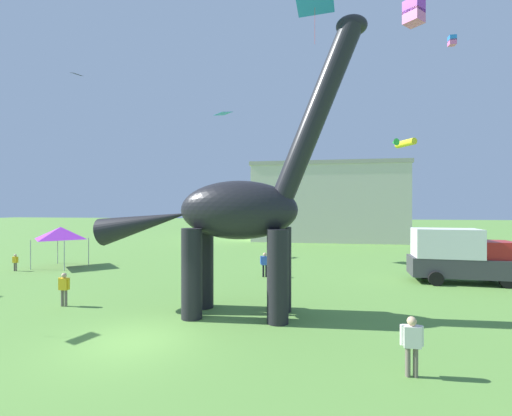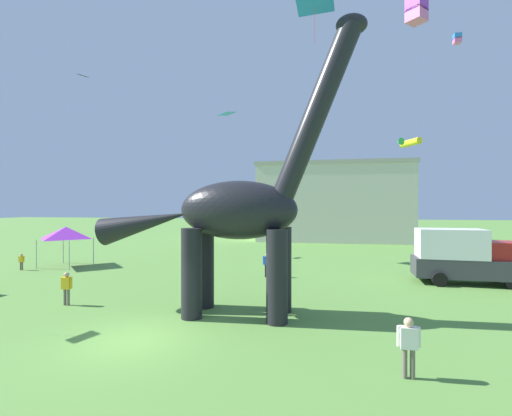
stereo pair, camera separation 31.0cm
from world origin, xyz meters
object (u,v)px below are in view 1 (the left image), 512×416
(person_near_flyer, at_px, (265,262))
(person_vendor_side, at_px, (412,340))
(kite_near_high, at_px, (452,41))
(kite_high_right, at_px, (223,114))
(kite_far_right, at_px, (77,74))
(person_watching_child, at_px, (15,261))
(kite_far_left, at_px, (414,12))
(dinosaur_sculpture, at_px, (237,210))
(person_far_spectator, at_px, (64,286))
(festival_canopy_tent, at_px, (61,233))
(kite_mid_right, at_px, (315,2))
(kite_trailing, at_px, (403,143))
(parked_box_truck, at_px, (458,255))

(person_near_flyer, bearing_deg, person_vendor_side, -171.96)
(person_vendor_side, distance_m, kite_near_high, 23.30)
(kite_high_right, height_order, kite_far_right, kite_far_right)
(person_vendor_side, distance_m, kite_high_right, 24.49)
(person_watching_child, relative_size, person_vendor_side, 0.74)
(person_near_flyer, height_order, kite_far_left, kite_far_left)
(dinosaur_sculpture, bearing_deg, kite_far_left, 3.34)
(person_far_spectator, xyz_separation_m, festival_canopy_tent, (-7.56, 9.31, 1.63))
(kite_far_right, bearing_deg, dinosaur_sculpture, -39.64)
(kite_mid_right, bearing_deg, person_watching_child, 160.72)
(person_near_flyer, xyz_separation_m, kite_high_right, (-4.49, 6.58, 11.42))
(person_near_flyer, height_order, kite_trailing, kite_trailing)
(person_near_flyer, bearing_deg, kite_high_right, 17.86)
(person_watching_child, height_order, kite_far_right, kite_far_right)
(kite_high_right, bearing_deg, festival_canopy_tent, -154.08)
(dinosaur_sculpture, xyz_separation_m, kite_near_high, (12.54, 11.95, 11.61))
(dinosaur_sculpture, height_order, kite_high_right, kite_high_right)
(kite_mid_right, bearing_deg, dinosaur_sculpture, 178.80)
(kite_far_left, height_order, kite_far_right, kite_far_right)
(dinosaur_sculpture, height_order, kite_far_left, kite_far_left)
(person_watching_child, distance_m, person_near_flyer, 17.54)
(kite_trailing, distance_m, kite_far_right, 30.79)
(kite_far_left, bearing_deg, festival_canopy_tent, 169.66)
(kite_mid_right, bearing_deg, kite_high_right, 117.63)
(person_near_flyer, xyz_separation_m, kite_mid_right, (3.17, -8.08, 11.74))
(festival_canopy_tent, distance_m, kite_high_right, 15.76)
(kite_trailing, bearing_deg, kite_near_high, -75.61)
(kite_far_left, relative_size, kite_near_high, 1.79)
(kite_far_left, bearing_deg, parked_box_truck, 44.45)
(person_watching_child, xyz_separation_m, kite_mid_right, (20.70, -7.24, 11.97))
(parked_box_truck, relative_size, person_far_spectator, 3.79)
(parked_box_truck, relative_size, person_vendor_side, 3.58)
(dinosaur_sculpture, bearing_deg, kite_near_high, 16.32)
(person_watching_child, distance_m, person_far_spectator, 11.98)
(person_vendor_side, bearing_deg, kite_mid_right, 91.37)
(kite_far_left, xyz_separation_m, kite_mid_right, (-5.01, -4.93, -1.80))
(kite_high_right, bearing_deg, kite_mid_right, -62.37)
(person_vendor_side, bearing_deg, parked_box_truck, 36.99)
(person_far_spectator, distance_m, person_near_flyer, 11.41)
(festival_canopy_tent, relative_size, kite_far_right, 2.64)
(dinosaur_sculpture, relative_size, person_watching_child, 10.25)
(person_far_spectator, bearing_deg, parked_box_truck, 166.13)
(person_vendor_side, xyz_separation_m, kite_far_right, (-24.78, 20.29, 16.05))
(festival_canopy_tent, height_order, kite_far_left, kite_far_left)
(festival_canopy_tent, bearing_deg, kite_near_high, 5.60)
(person_watching_child, xyz_separation_m, kite_far_left, (25.70, -2.31, 13.77))
(person_near_flyer, relative_size, kite_trailing, 0.71)
(parked_box_truck, xyz_separation_m, kite_far_right, (-30.60, 7.59, 15.37))
(person_far_spectator, height_order, festival_canopy_tent, festival_canopy_tent)
(kite_far_left, bearing_deg, person_near_flyer, 158.99)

